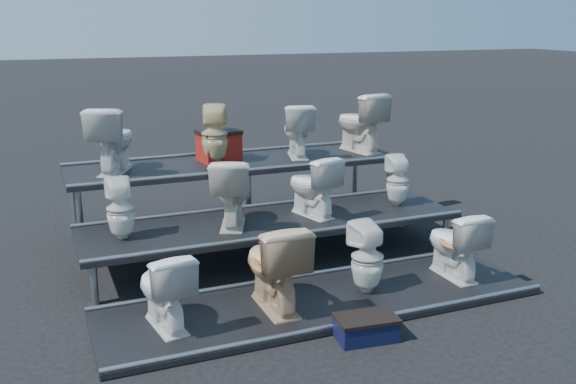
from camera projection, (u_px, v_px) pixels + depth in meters
name	position (u px, v px, depth m)	size (l,w,h in m)	color
ground	(273.00, 259.00, 7.25)	(80.00, 80.00, 0.00)	black
tier_front	(321.00, 302.00, 6.08)	(4.20, 1.20, 0.06)	black
tier_mid	(272.00, 240.00, 7.19)	(4.20, 1.20, 0.46)	black
tier_back	(237.00, 194.00, 8.30)	(4.20, 1.20, 0.86)	black
toilet_0	(164.00, 289.00, 5.44)	(0.39, 0.68, 0.70)	silver
toilet_1	(274.00, 265.00, 5.79)	(0.46, 0.81, 0.83)	tan
toilet_2	(367.00, 257.00, 6.15)	(0.31, 0.32, 0.70)	silver
toilet_3	(454.00, 244.00, 6.52)	(0.40, 0.69, 0.71)	silver
toilet_4	(120.00, 209.00, 6.45)	(0.28, 0.29, 0.63)	silver
toilet_5	(231.00, 191.00, 6.86)	(0.42, 0.74, 0.75)	beige
toilet_6	(312.00, 186.00, 7.21)	(0.39, 0.68, 0.70)	silver
toilet_7	(398.00, 180.00, 7.63)	(0.27, 0.28, 0.60)	silver
toilet_8	(112.00, 139.00, 7.53)	(0.44, 0.77, 0.79)	silver
toilet_9	(215.00, 134.00, 7.99)	(0.33, 0.34, 0.74)	beige
toilet_10	(297.00, 130.00, 8.40)	(0.39, 0.69, 0.70)	silver
toilet_11	(360.00, 122.00, 8.72)	(0.45, 0.79, 0.80)	beige
red_crate	(219.00, 147.00, 8.19)	(0.48, 0.38, 0.35)	#A02311
step_stool	(366.00, 329.00, 5.41)	(0.50, 0.30, 0.18)	black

